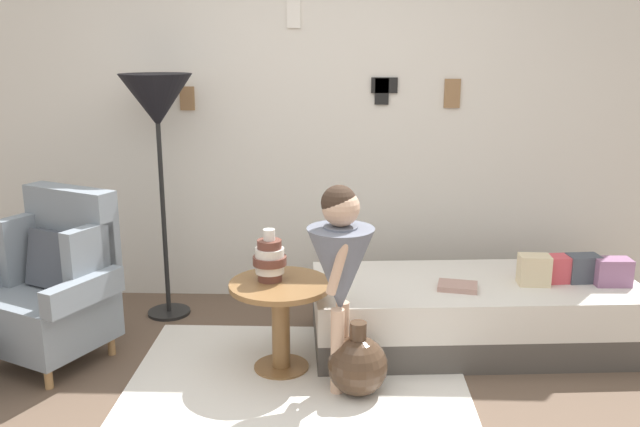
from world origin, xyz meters
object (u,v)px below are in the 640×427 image
object	(u,v)px
side_table	(281,308)
book_on_daybed	(458,286)
person_child	(340,263)
vase_striped	(270,259)
floor_lamp	(157,108)
daybed	(474,313)
demijohn_near	(358,365)
armchair	(55,285)

from	to	relation	value
side_table	book_on_daybed	distance (m)	1.02
side_table	person_child	size ratio (longest dim) A/B	0.51
side_table	vase_striped	xyz separation A→B (m)	(-0.06, 0.03, 0.26)
side_table	floor_lamp	distance (m)	1.51
daybed	side_table	world-z (taller)	side_table
demijohn_near	vase_striped	bearing A→B (deg)	148.92
book_on_daybed	daybed	bearing A→B (deg)	46.18
daybed	side_table	size ratio (longest dim) A/B	3.52
demijohn_near	person_child	bearing A→B (deg)	154.17
armchair	side_table	size ratio (longest dim) A/B	1.75
floor_lamp	demijohn_near	distance (m)	2.01
vase_striped	demijohn_near	size ratio (longest dim) A/B	0.73
vase_striped	demijohn_near	bearing A→B (deg)	-31.08
daybed	demijohn_near	size ratio (longest dim) A/B	4.95
vase_striped	person_child	size ratio (longest dim) A/B	0.26
armchair	demijohn_near	world-z (taller)	armchair
daybed	side_table	xyz separation A→B (m)	(-1.12, -0.36, 0.17)
floor_lamp	book_on_daybed	xyz separation A→B (m)	(1.82, -0.53, -0.96)
side_table	vase_striped	bearing A→B (deg)	149.83
daybed	demijohn_near	xyz separation A→B (m)	(-0.71, -0.62, -0.04)
demijohn_near	daybed	bearing A→B (deg)	41.18
side_table	demijohn_near	size ratio (longest dim) A/B	1.41
side_table	person_child	xyz separation A→B (m)	(0.32, -0.21, 0.33)
side_table	floor_lamp	size ratio (longest dim) A/B	0.35
person_child	demijohn_near	world-z (taller)	person_child
daybed	vase_striped	world-z (taller)	vase_striped
vase_striped	book_on_daybed	bearing A→B (deg)	10.59
floor_lamp	person_child	xyz separation A→B (m)	(1.15, -0.97, -0.68)
floor_lamp	person_child	world-z (taller)	floor_lamp
side_table	person_child	bearing A→B (deg)	-32.64
side_table	demijohn_near	world-z (taller)	side_table
vase_striped	book_on_daybed	world-z (taller)	vase_striped
vase_striped	demijohn_near	xyz separation A→B (m)	(0.48, -0.29, -0.47)
side_table	floor_lamp	world-z (taller)	floor_lamp
person_child	book_on_daybed	world-z (taller)	person_child
armchair	demijohn_near	size ratio (longest dim) A/B	2.46
armchair	demijohn_near	bearing A→B (deg)	-12.13
side_table	book_on_daybed	size ratio (longest dim) A/B	2.52
vase_striped	side_table	bearing A→B (deg)	-30.17
vase_striped	book_on_daybed	size ratio (longest dim) A/B	1.31
armchair	daybed	world-z (taller)	armchair
demijohn_near	armchair	bearing A→B (deg)	167.87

